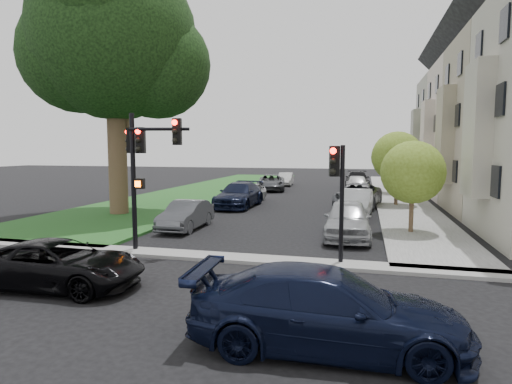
% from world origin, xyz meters
% --- Properties ---
extents(ground, '(140.00, 140.00, 0.00)m').
position_xyz_m(ground, '(0.00, 0.00, 0.00)').
color(ground, black).
rests_on(ground, ground).
extents(grass_strip, '(8.00, 44.00, 0.12)m').
position_xyz_m(grass_strip, '(-9.00, 24.00, 0.06)').
color(grass_strip, '#225521').
rests_on(grass_strip, ground).
extents(sidewalk_right, '(3.50, 44.00, 0.12)m').
position_xyz_m(sidewalk_right, '(6.75, 24.00, 0.06)').
color(sidewalk_right, slate).
rests_on(sidewalk_right, ground).
extents(sidewalk_cross, '(60.00, 1.00, 0.12)m').
position_xyz_m(sidewalk_cross, '(0.00, 2.00, 0.06)').
color(sidewalk_cross, slate).
rests_on(sidewalk_cross, ground).
extents(house_c, '(7.70, 7.55, 15.97)m').
position_xyz_m(house_c, '(12.45, 23.00, 6.93)').
color(house_c, beige).
rests_on(house_c, ground).
extents(house_d, '(7.70, 7.55, 15.97)m').
position_xyz_m(house_d, '(12.45, 30.50, 6.93)').
color(house_d, gray).
rests_on(house_d, ground).
extents(eucalyptus, '(10.01, 9.08, 14.18)m').
position_xyz_m(eucalyptus, '(-9.19, 9.70, 9.69)').
color(eucalyptus, brown).
rests_on(eucalyptus, ground).
extents(small_tree_a, '(2.72, 2.72, 4.07)m').
position_xyz_m(small_tree_a, '(6.20, 8.02, 2.71)').
color(small_tree_a, brown).
rests_on(small_tree_a, ground).
extents(small_tree_b, '(3.22, 3.22, 4.83)m').
position_xyz_m(small_tree_b, '(6.20, 17.36, 3.21)').
color(small_tree_b, brown).
rests_on(small_tree_b, ground).
extents(small_tree_c, '(3.04, 3.04, 4.56)m').
position_xyz_m(small_tree_c, '(6.20, 25.09, 3.03)').
color(small_tree_c, brown).
rests_on(small_tree_c, ground).
extents(traffic_signal_main, '(2.43, 0.68, 4.97)m').
position_xyz_m(traffic_signal_main, '(-3.41, 2.23, 3.43)').
color(traffic_signal_main, black).
rests_on(traffic_signal_main, ground).
extents(traffic_signal_secondary, '(0.52, 0.42, 3.84)m').
position_xyz_m(traffic_signal_secondary, '(3.38, 2.19, 2.68)').
color(traffic_signal_secondary, black).
rests_on(traffic_signal_secondary, ground).
extents(car_cross_near, '(4.69, 2.35, 1.28)m').
position_xyz_m(car_cross_near, '(-3.73, -1.90, 0.64)').
color(car_cross_near, black).
rests_on(car_cross_near, ground).
extents(car_cross_far, '(5.26, 2.31, 1.50)m').
position_xyz_m(car_cross_far, '(3.57, -3.69, 0.75)').
color(car_cross_far, black).
rests_on(car_cross_far, ground).
extents(car_parked_0, '(2.01, 4.68, 1.58)m').
position_xyz_m(car_parked_0, '(3.55, 6.53, 0.79)').
color(car_parked_0, '#999BA0').
rests_on(car_parked_0, ground).
extents(car_parked_1, '(1.92, 4.64, 1.50)m').
position_xyz_m(car_parked_1, '(3.78, 12.43, 0.75)').
color(car_parked_1, '#999BA0').
rests_on(car_parked_1, ground).
extents(car_parked_2, '(3.27, 5.72, 1.50)m').
position_xyz_m(car_parked_2, '(3.82, 16.54, 0.75)').
color(car_parked_2, '#3F4247').
rests_on(car_parked_2, ground).
extents(car_parked_3, '(2.04, 4.59, 1.53)m').
position_xyz_m(car_parked_3, '(3.62, 25.19, 0.77)').
color(car_parked_3, silver).
rests_on(car_parked_3, ground).
extents(car_parked_4, '(2.33, 5.43, 1.56)m').
position_xyz_m(car_parked_4, '(3.54, 30.49, 0.78)').
color(car_parked_4, black).
rests_on(car_parked_4, ground).
extents(car_parked_5, '(1.46, 4.03, 1.32)m').
position_xyz_m(car_parked_5, '(-3.78, 6.73, 0.66)').
color(car_parked_5, '#3F4247').
rests_on(car_parked_5, ground).
extents(car_parked_6, '(2.27, 5.44, 1.57)m').
position_xyz_m(car_parked_6, '(-3.55, 14.59, 0.78)').
color(car_parked_6, black).
rests_on(car_parked_6, ground).
extents(car_parked_7, '(1.91, 4.05, 1.34)m').
position_xyz_m(car_parked_7, '(-3.65, 17.49, 0.67)').
color(car_parked_7, '#999BA0').
rests_on(car_parked_7, ground).
extents(car_parked_8, '(3.25, 5.46, 1.42)m').
position_xyz_m(car_parked_8, '(-3.86, 25.78, 0.71)').
color(car_parked_8, '#3F4247').
rests_on(car_parked_8, ground).
extents(car_parked_9, '(1.70, 4.00, 1.28)m').
position_xyz_m(car_parked_9, '(-3.57, 31.30, 0.64)').
color(car_parked_9, silver).
rests_on(car_parked_9, ground).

